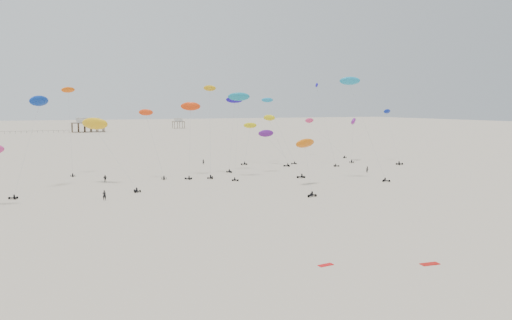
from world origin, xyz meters
name	(u,v)px	position (x,y,z in m)	size (l,w,h in m)	color
ground_plane	(147,150)	(0.00, 200.00, 0.00)	(900.00, 900.00, 0.00)	#C1B299
pavilion_main	(88,126)	(-10.00, 350.00, 4.22)	(21.00, 13.00, 9.80)	brown
pavilion_small	(178,124)	(60.00, 380.00, 3.49)	(9.00, 7.00, 8.00)	brown
pier_fence	(2,133)	(-62.00, 350.00, 0.77)	(80.20, 0.20, 1.50)	black
rig_0	(69,108)	(-32.22, 134.35, 17.06)	(4.25, 8.73, 22.77)	black
rig_1	(316,127)	(50.43, 151.21, 10.15)	(9.29, 15.26, 18.44)	black
rig_2	(274,116)	(27.30, 137.13, 14.55)	(8.13, 10.21, 20.98)	black
rig_3	(151,130)	(-14.69, 118.23, 11.88)	(6.01, 6.06, 17.06)	black
rig_4	(234,111)	(9.40, 125.03, 16.35)	(6.70, 7.55, 20.56)	black
rig_5	(210,114)	(0.51, 118.65, 15.72)	(5.73, 12.06, 23.51)	black
rig_6	(238,104)	(5.72, 112.08, 18.23)	(7.13, 8.84, 21.31)	black
rig_7	(323,112)	(38.33, 126.25, 15.89)	(4.53, 10.28, 24.74)	black
rig_8	(190,115)	(-4.32, 119.90, 15.36)	(6.64, 10.47, 19.14)	black
rig_9	(274,130)	(24.76, 131.74, 10.41)	(5.45, 9.85, 15.38)	black
rig_10	(36,110)	(-39.79, 113.54, 16.78)	(8.78, 16.34, 22.22)	black
rig_11	(393,136)	(61.71, 123.04, 8.43)	(6.71, 13.43, 18.96)	black
rig_12	(248,136)	(19.27, 138.46, 8.60)	(6.80, 6.02, 12.71)	black
rig_13	(306,150)	(14.00, 92.89, 8.14)	(10.09, 16.43, 16.37)	black
rig_15	(98,128)	(-27.41, 113.94, 12.73)	(10.66, 19.14, 19.94)	black
rig_16	(353,128)	(52.48, 131.32, 10.60)	(7.19, 8.87, 14.11)	black
rig_17	(275,144)	(16.91, 114.74, 7.78)	(6.66, 14.95, 16.49)	black
rig_18	(355,94)	(30.20, 98.41, 20.55)	(9.19, 10.74, 25.25)	black
spectator_0	(105,200)	(-28.63, 93.97, 0.00)	(0.81, 0.56, 2.23)	black
spectator_1	(367,172)	(40.59, 106.81, 0.00)	(0.93, 0.54, 1.90)	black
spectator_2	(105,182)	(-25.86, 116.78, 0.00)	(1.22, 0.66, 2.07)	black
spectator_3	(203,165)	(5.68, 141.40, 0.00)	(0.69, 0.48, 1.90)	black
grounded_kite_a	(430,264)	(0.52, 39.76, 0.00)	(2.20, 0.90, 0.08)	red
grounded_kite_b	(326,265)	(-10.45, 44.10, 0.00)	(1.80, 0.70, 0.07)	red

